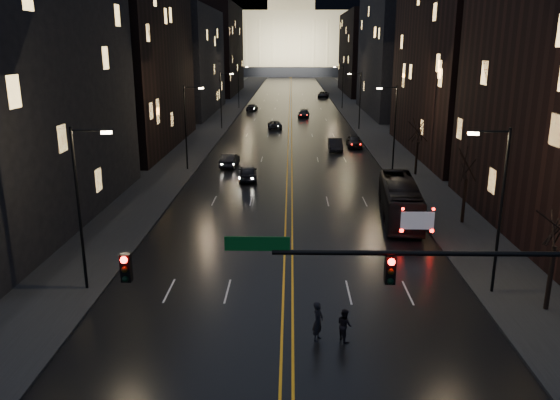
# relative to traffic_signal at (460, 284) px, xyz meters

# --- Properties ---
(road) EXTENTS (20.00, 320.00, 0.02)m
(road) POSITION_rel_traffic_signal_xyz_m (-5.91, 130.00, -5.09)
(road) COLOR black
(road) RESTS_ON ground
(sidewalk_left) EXTENTS (8.00, 320.00, 0.16)m
(sidewalk_left) POSITION_rel_traffic_signal_xyz_m (-19.91, 130.00, -5.02)
(sidewalk_left) COLOR black
(sidewalk_left) RESTS_ON ground
(sidewalk_right) EXTENTS (8.00, 320.00, 0.16)m
(sidewalk_right) POSITION_rel_traffic_signal_xyz_m (8.09, 130.00, -5.02)
(sidewalk_right) COLOR black
(sidewalk_right) RESTS_ON ground
(center_line) EXTENTS (0.62, 320.00, 0.01)m
(center_line) POSITION_rel_traffic_signal_xyz_m (-5.91, 130.00, -5.08)
(center_line) COLOR orange
(center_line) RESTS_ON road
(building_left_mid) EXTENTS (12.00, 30.00, 28.00)m
(building_left_mid) POSITION_rel_traffic_signal_xyz_m (-26.91, 54.00, 8.90)
(building_left_mid) COLOR black
(building_left_mid) RESTS_ON ground
(building_left_far) EXTENTS (12.00, 34.00, 20.00)m
(building_left_far) POSITION_rel_traffic_signal_xyz_m (-26.91, 92.00, 4.90)
(building_left_far) COLOR black
(building_left_far) RESTS_ON ground
(building_left_dist) EXTENTS (12.00, 40.00, 24.00)m
(building_left_dist) POSITION_rel_traffic_signal_xyz_m (-26.91, 140.00, 6.90)
(building_left_dist) COLOR black
(building_left_dist) RESTS_ON ground
(building_right_mid) EXTENTS (12.00, 34.00, 26.00)m
(building_right_mid) POSITION_rel_traffic_signal_xyz_m (15.09, 92.00, 7.90)
(building_right_mid) COLOR black
(building_right_mid) RESTS_ON ground
(building_right_dist) EXTENTS (12.00, 40.00, 22.00)m
(building_right_dist) POSITION_rel_traffic_signal_xyz_m (15.09, 140.00, 5.90)
(building_right_dist) COLOR black
(building_right_dist) RESTS_ON ground
(capitol) EXTENTS (90.00, 50.00, 58.50)m
(capitol) POSITION_rel_traffic_signal_xyz_m (-5.91, 250.00, 12.05)
(capitol) COLOR black
(capitol) RESTS_ON ground
(traffic_signal) EXTENTS (17.29, 0.45, 7.00)m
(traffic_signal) POSITION_rel_traffic_signal_xyz_m (0.00, 0.00, 0.00)
(traffic_signal) COLOR black
(traffic_signal) RESTS_ON ground
(streetlamp_right_near) EXTENTS (2.13, 0.25, 9.00)m
(streetlamp_right_near) POSITION_rel_traffic_signal_xyz_m (4.91, 10.00, -0.02)
(streetlamp_right_near) COLOR black
(streetlamp_right_near) RESTS_ON ground
(streetlamp_left_near) EXTENTS (2.13, 0.25, 9.00)m
(streetlamp_left_near) POSITION_rel_traffic_signal_xyz_m (-16.72, 10.00, -0.02)
(streetlamp_left_near) COLOR black
(streetlamp_left_near) RESTS_ON ground
(streetlamp_right_mid) EXTENTS (2.13, 0.25, 9.00)m
(streetlamp_right_mid) POSITION_rel_traffic_signal_xyz_m (4.91, 40.00, -0.02)
(streetlamp_right_mid) COLOR black
(streetlamp_right_mid) RESTS_ON ground
(streetlamp_left_mid) EXTENTS (2.13, 0.25, 9.00)m
(streetlamp_left_mid) POSITION_rel_traffic_signal_xyz_m (-16.72, 40.00, -0.02)
(streetlamp_left_mid) COLOR black
(streetlamp_left_mid) RESTS_ON ground
(streetlamp_right_far) EXTENTS (2.13, 0.25, 9.00)m
(streetlamp_right_far) POSITION_rel_traffic_signal_xyz_m (4.91, 70.00, -0.02)
(streetlamp_right_far) COLOR black
(streetlamp_right_far) RESTS_ON ground
(streetlamp_left_far) EXTENTS (2.13, 0.25, 9.00)m
(streetlamp_left_far) POSITION_rel_traffic_signal_xyz_m (-16.72, 70.00, -0.02)
(streetlamp_left_far) COLOR black
(streetlamp_left_far) RESTS_ON ground
(streetlamp_right_dist) EXTENTS (2.13, 0.25, 9.00)m
(streetlamp_right_dist) POSITION_rel_traffic_signal_xyz_m (4.91, 100.00, -0.02)
(streetlamp_right_dist) COLOR black
(streetlamp_right_dist) RESTS_ON ground
(streetlamp_left_dist) EXTENTS (2.13, 0.25, 9.00)m
(streetlamp_left_dist) POSITION_rel_traffic_signal_xyz_m (-16.72, 100.00, -0.02)
(streetlamp_left_dist) COLOR black
(streetlamp_left_dist) RESTS_ON ground
(tree_right_near) EXTENTS (2.40, 2.40, 6.65)m
(tree_right_near) POSITION_rel_traffic_signal_xyz_m (7.09, 8.00, -0.58)
(tree_right_near) COLOR black
(tree_right_near) RESTS_ON ground
(tree_right_mid) EXTENTS (2.40, 2.40, 6.65)m
(tree_right_mid) POSITION_rel_traffic_signal_xyz_m (7.09, 22.00, -0.58)
(tree_right_mid) COLOR black
(tree_right_mid) RESTS_ON ground
(tree_right_far) EXTENTS (2.40, 2.40, 6.65)m
(tree_right_far) POSITION_rel_traffic_signal_xyz_m (7.09, 38.00, -0.58)
(tree_right_far) COLOR black
(tree_right_far) RESTS_ON ground
(bus) EXTENTS (3.55, 11.00, 3.01)m
(bus) POSITION_rel_traffic_signal_xyz_m (2.59, 23.22, -3.60)
(bus) COLOR black
(bus) RESTS_ON ground
(oncoming_car_a) EXTENTS (2.25, 4.71, 1.55)m
(oncoming_car_a) POSITION_rel_traffic_signal_xyz_m (-10.07, 35.60, -4.33)
(oncoming_car_a) COLOR black
(oncoming_car_a) RESTS_ON ground
(oncoming_car_b) EXTENTS (1.89, 4.63, 1.49)m
(oncoming_car_b) POSITION_rel_traffic_signal_xyz_m (-12.56, 41.96, -4.36)
(oncoming_car_b) COLOR black
(oncoming_car_b) RESTS_ON ground
(oncoming_car_c) EXTENTS (2.55, 4.76, 1.27)m
(oncoming_car_c) POSITION_rel_traffic_signal_xyz_m (-8.41, 71.22, -4.47)
(oncoming_car_c) COLOR black
(oncoming_car_c) RESTS_ON ground
(oncoming_car_d) EXTENTS (2.34, 4.95, 1.40)m
(oncoming_car_d) POSITION_rel_traffic_signal_xyz_m (-13.86, 96.21, -4.41)
(oncoming_car_d) COLOR black
(oncoming_car_d) RESTS_ON ground
(receding_car_a) EXTENTS (1.75, 4.84, 1.59)m
(receding_car_a) POSITION_rel_traffic_signal_xyz_m (-0.10, 51.76, -4.31)
(receding_car_a) COLOR black
(receding_car_a) RESTS_ON ground
(receding_car_b) EXTENTS (1.92, 4.67, 1.58)m
(receding_car_b) POSITION_rel_traffic_signal_xyz_m (2.59, 54.31, -4.31)
(receding_car_b) COLOR black
(receding_car_b) RESTS_ON ground
(receding_car_c) EXTENTS (2.41, 5.00, 1.40)m
(receding_car_c) POSITION_rel_traffic_signal_xyz_m (-3.41, 85.21, -4.40)
(receding_car_c) COLOR black
(receding_car_c) RESTS_ON ground
(receding_car_d) EXTENTS (3.26, 5.96, 1.58)m
(receding_car_d) POSITION_rel_traffic_signal_xyz_m (2.59, 126.80, -4.31)
(receding_car_d) COLOR black
(receding_car_d) RESTS_ON ground
(pedestrian_a) EXTENTS (0.68, 0.80, 1.87)m
(pedestrian_a) POSITION_rel_traffic_signal_xyz_m (-4.53, 5.00, -4.17)
(pedestrian_a) COLOR black
(pedestrian_a) RESTS_ON ground
(pedestrian_b) EXTENTS (0.72, 0.86, 1.56)m
(pedestrian_b) POSITION_rel_traffic_signal_xyz_m (-3.33, 5.00, -4.32)
(pedestrian_b) COLOR black
(pedestrian_b) RESTS_ON ground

